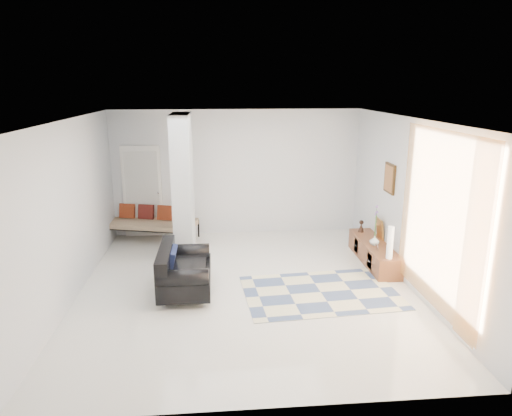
{
  "coord_description": "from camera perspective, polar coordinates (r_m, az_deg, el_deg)",
  "views": [
    {
      "loc": [
        -0.45,
        -7.08,
        3.32
      ],
      "look_at": [
        0.22,
        0.6,
        1.22
      ],
      "focal_mm": 32.0,
      "sensor_mm": 36.0,
      "label": 1
    }
  ],
  "objects": [
    {
      "name": "ceiling",
      "position": [
        7.11,
        -1.4,
        11.02
      ],
      "size": [
        6.0,
        6.0,
        0.0
      ],
      "primitive_type": "plane",
      "rotation": [
        3.14,
        0.0,
        0.0
      ],
      "color": "white",
      "rests_on": "wall_back"
    },
    {
      "name": "bronze_figurine",
      "position": [
        9.56,
        13.02,
        -2.22
      ],
      "size": [
        0.13,
        0.13,
        0.24
      ],
      "primitive_type": null,
      "rotation": [
        0.0,
        0.0,
        0.12
      ],
      "color": "#331F16",
      "rests_on": "media_console"
    },
    {
      "name": "wall_front",
      "position": [
        4.53,
        1.18,
        -9.86
      ],
      "size": [
        6.0,
        0.0,
        6.0
      ],
      "primitive_type": "plane",
      "rotation": [
        -1.57,
        0.0,
        0.0
      ],
      "color": "silver",
      "rests_on": "ground"
    },
    {
      "name": "area_rug",
      "position": [
        7.71,
        8.08,
        -10.39
      ],
      "size": [
        2.61,
        1.84,
        0.01
      ],
      "primitive_type": "cube",
      "rotation": [
        0.0,
        0.0,
        0.07
      ],
      "color": "beige",
      "rests_on": "floor"
    },
    {
      "name": "wall_left",
      "position": [
        7.68,
        -22.26,
        -0.41
      ],
      "size": [
        0.0,
        6.0,
        6.0
      ],
      "primitive_type": "plane",
      "rotation": [
        1.57,
        0.0,
        1.57
      ],
      "color": "silver",
      "rests_on": "ground"
    },
    {
      "name": "loveseat",
      "position": [
        7.64,
        -9.27,
        -7.76
      ],
      "size": [
        0.83,
        1.41,
        0.76
      ],
      "rotation": [
        0.0,
        0.0,
        0.0
      ],
      "color": "silver",
      "rests_on": "floor"
    },
    {
      "name": "partition_column",
      "position": [
        8.91,
        -9.09,
        2.57
      ],
      "size": [
        0.35,
        1.2,
        2.8
      ],
      "primitive_type": "cube",
      "color": "silver",
      "rests_on": "floor"
    },
    {
      "name": "wall_art",
      "position": [
        8.74,
        16.37,
        3.58
      ],
      "size": [
        0.04,
        0.45,
        0.55
      ],
      "primitive_type": "cube",
      "color": "#3A2610",
      "rests_on": "wall_right"
    },
    {
      "name": "vase",
      "position": [
        8.84,
        14.59,
        -3.96
      ],
      "size": [
        0.19,
        0.19,
        0.18
      ],
      "primitive_type": "imported",
      "rotation": [
        0.0,
        0.0,
        0.1
      ],
      "color": "white",
      "rests_on": "media_console"
    },
    {
      "name": "wall_right",
      "position": [
        8.0,
        18.73,
        0.51
      ],
      "size": [
        0.0,
        6.0,
        6.0
      ],
      "primitive_type": "plane",
      "rotation": [
        1.57,
        0.0,
        -1.57
      ],
      "color": "silver",
      "rests_on": "ground"
    },
    {
      "name": "cylinder_lamp",
      "position": [
        8.19,
        16.43,
        -4.16
      ],
      "size": [
        0.11,
        0.11,
        0.58
      ],
      "primitive_type": "cylinder",
      "color": "white",
      "rests_on": "media_console"
    },
    {
      "name": "hallway_door",
      "position": [
        10.43,
        -14.0,
        2.01
      ],
      "size": [
        0.85,
        0.06,
        2.04
      ],
      "primitive_type": "cube",
      "color": "white",
      "rests_on": "floor"
    },
    {
      "name": "floor",
      "position": [
        7.83,
        -1.27,
        -9.88
      ],
      "size": [
        6.0,
        6.0,
        0.0
      ],
      "primitive_type": "plane",
      "color": "white",
      "rests_on": "ground"
    },
    {
      "name": "media_console",
      "position": [
        9.06,
        14.51,
        -5.4
      ],
      "size": [
        0.45,
        1.84,
        0.8
      ],
      "color": "brown",
      "rests_on": "floor"
    },
    {
      "name": "wall_back",
      "position": [
        10.27,
        -2.42,
        4.42
      ],
      "size": [
        6.0,
        0.0,
        6.0
      ],
      "primitive_type": "plane",
      "rotation": [
        1.57,
        0.0,
        0.0
      ],
      "color": "silver",
      "rests_on": "ground"
    },
    {
      "name": "daybed",
      "position": [
        10.24,
        -13.06,
        -1.71
      ],
      "size": [
        2.07,
        1.28,
        0.77
      ],
      "rotation": [
        0.0,
        0.0,
        -0.26
      ],
      "color": "black",
      "rests_on": "floor"
    },
    {
      "name": "curtain",
      "position": [
        6.95,
        21.87,
        -1.51
      ],
      "size": [
        0.0,
        2.55,
        2.55
      ],
      "primitive_type": "plane",
      "rotation": [
        1.57,
        0.0,
        1.57
      ],
      "color": "#FFA543",
      "rests_on": "wall_right"
    }
  ]
}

